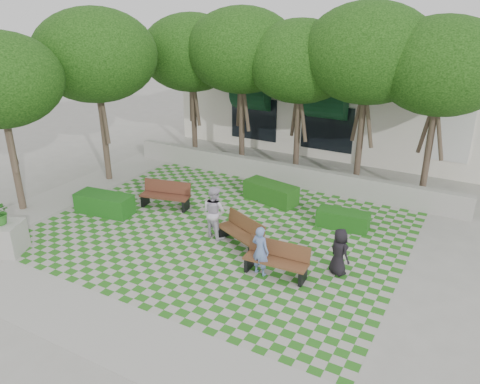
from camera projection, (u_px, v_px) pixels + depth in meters
The scene contains 17 objects.
ground at pixel (204, 244), 15.25m from camera, with size 90.00×90.00×0.00m, color gray.
lawn at pixel (220, 232), 16.05m from camera, with size 12.00×12.00×0.00m, color #2B721E.
sidewalk_south at pixel (99, 325), 11.45m from camera, with size 16.00×2.00×0.01m, color #9E9B93.
sidewalk_west at pixel (71, 193), 19.28m from camera, with size 2.00×12.00×0.01m, color #9E9B93.
retaining_wall at pixel (283, 174), 20.08m from camera, with size 15.00×0.36×0.90m, color #9E9B93.
bench_east at pixel (277, 260), 13.41m from camera, with size 1.89×0.71×0.98m.
bench_mid at pixel (241, 233), 14.99m from camera, with size 1.93×1.32×0.97m.
bench_west at pixel (166, 195), 17.80m from camera, with size 1.99×1.03×1.00m.
hedge_east at pixel (343, 219), 16.24m from camera, with size 1.78×0.71×0.62m, color #184E14.
hedge_midright at pixel (271, 193), 18.32m from camera, with size 2.14×0.86×0.75m, color #1B4D14.
hedge_west at pixel (105, 204), 17.33m from camera, with size 2.15×0.86×0.75m, color #164E15.
planter_front at pixel (4, 232), 14.48m from camera, with size 1.32×1.32×1.78m.
person_blue at pixel (260, 251), 13.32m from camera, with size 0.55×0.36×1.52m, color #677FBB.
person_dark at pixel (339, 252), 13.36m from camera, with size 0.70×0.45×1.43m, color black.
person_white at pixel (214, 212), 15.42m from camera, with size 0.87×0.68×1.79m, color silver.
tree_row at pixel (242, 58), 18.90m from camera, with size 17.70×13.40×7.41m.
building at pixel (360, 97), 25.23m from camera, with size 18.00×8.92×5.15m.
Camera 1 is at (7.55, -11.17, 7.41)m, focal length 35.00 mm.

